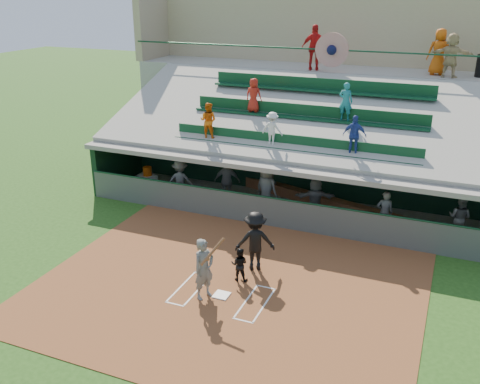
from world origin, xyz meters
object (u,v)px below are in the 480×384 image
at_px(catcher, 239,264).
at_px(home_plate, 222,295).
at_px(batter_at_plate, 204,269).
at_px(white_table, 148,182).
at_px(water_cooler, 147,171).

bearing_deg(catcher, home_plate, 71.18).
height_order(batter_at_plate, white_table, batter_at_plate).
xyz_separation_m(home_plate, catcher, (0.14, 1.00, 0.51)).
xyz_separation_m(white_table, water_cooler, (0.01, -0.01, 0.49)).
bearing_deg(water_cooler, home_plate, -45.44).
relative_size(home_plate, batter_at_plate, 0.22).
xyz_separation_m(home_plate, water_cooler, (-6.41, 6.51, 0.81)).
bearing_deg(home_plate, white_table, 134.54).
height_order(batter_at_plate, catcher, batter_at_plate).
bearing_deg(white_table, batter_at_plate, -25.97).
bearing_deg(white_table, home_plate, -23.03).
distance_m(home_plate, batter_at_plate, 1.01).
relative_size(batter_at_plate, white_table, 2.77).
xyz_separation_m(catcher, white_table, (-6.56, 5.53, -0.20)).
bearing_deg(water_cooler, catcher, -40.10).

